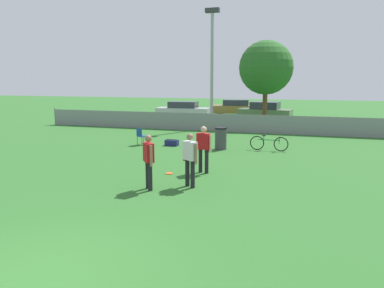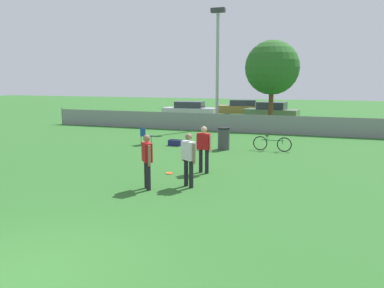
# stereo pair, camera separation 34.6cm
# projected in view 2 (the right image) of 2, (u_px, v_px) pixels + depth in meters

# --- Properties ---
(ground_plane) EXTENTS (120.00, 120.00, 0.00)m
(ground_plane) POSITION_uv_depth(u_px,v_px,m) (26.00, 276.00, 6.04)
(ground_plane) COLOR #2D6628
(fence_backline) EXTENTS (26.89, 0.07, 1.21)m
(fence_backline) POSITION_uv_depth(u_px,v_px,m) (245.00, 124.00, 22.70)
(fence_backline) COLOR gray
(fence_backline) RESTS_ON ground_plane
(light_pole) EXTENTS (0.90, 0.36, 7.65)m
(light_pole) POSITION_uv_depth(u_px,v_px,m) (218.00, 58.00, 24.11)
(light_pole) COLOR #9E9EA3
(light_pole) RESTS_ON ground_plane
(tree_near_pole) EXTENTS (3.68, 3.68, 5.84)m
(tree_near_pole) POSITION_uv_depth(u_px,v_px,m) (272.00, 68.00, 25.39)
(tree_near_pole) COLOR brown
(tree_near_pole) RESTS_ON ground_plane
(player_defender_red) EXTENTS (0.45, 0.48, 1.60)m
(player_defender_red) POSITION_uv_depth(u_px,v_px,m) (147.00, 158.00, 10.74)
(player_defender_red) COLOR black
(player_defender_red) RESTS_ON ground_plane
(player_thrower_red) EXTENTS (0.59, 0.32, 1.60)m
(player_thrower_red) POSITION_uv_depth(u_px,v_px,m) (204.00, 146.00, 12.66)
(player_thrower_red) COLOR black
(player_thrower_red) RESTS_ON ground_plane
(player_receiver_white) EXTENTS (0.52, 0.42, 1.60)m
(player_receiver_white) POSITION_uv_depth(u_px,v_px,m) (189.00, 156.00, 10.97)
(player_receiver_white) COLOR black
(player_receiver_white) RESTS_ON ground_plane
(frisbee_disc) EXTENTS (0.26, 0.26, 0.03)m
(frisbee_disc) POSITION_uv_depth(u_px,v_px,m) (169.00, 173.00, 12.70)
(frisbee_disc) COLOR #E5591E
(frisbee_disc) RESTS_ON ground_plane
(folding_chair_sideline) EXTENTS (0.56, 0.56, 0.83)m
(folding_chair_sideline) POSITION_uv_depth(u_px,v_px,m) (145.00, 135.00, 18.38)
(folding_chair_sideline) COLOR #333338
(folding_chair_sideline) RESTS_ON ground_plane
(bicycle_sideline) EXTENTS (1.72, 0.44, 0.69)m
(bicycle_sideline) POSITION_uv_depth(u_px,v_px,m) (272.00, 144.00, 16.74)
(bicycle_sideline) COLOR black
(bicycle_sideline) RESTS_ON ground_plane
(trash_bin) EXTENTS (0.56, 0.56, 1.02)m
(trash_bin) POSITION_uv_depth(u_px,v_px,m) (224.00, 138.00, 17.09)
(trash_bin) COLOR #3F3F44
(trash_bin) RESTS_ON ground_plane
(gear_bag_sideline) EXTENTS (0.63, 0.35, 0.31)m
(gear_bag_sideline) POSITION_uv_depth(u_px,v_px,m) (175.00, 143.00, 18.19)
(gear_bag_sideline) COLOR navy
(gear_bag_sideline) RESTS_ON ground_plane
(parked_car_silver) EXTENTS (4.50, 1.92, 1.41)m
(parked_car_silver) POSITION_uv_depth(u_px,v_px,m) (190.00, 110.00, 31.25)
(parked_car_silver) COLOR black
(parked_car_silver) RESTS_ON ground_plane
(parked_car_tan) EXTENTS (4.61, 2.26, 1.40)m
(parked_car_tan) POSITION_uv_depth(u_px,v_px,m) (243.00, 108.00, 34.26)
(parked_car_tan) COLOR black
(parked_car_tan) RESTS_ON ground_plane
(parked_car_olive) EXTENTS (4.23, 2.22, 1.49)m
(parked_car_olive) POSITION_uv_depth(u_px,v_px,m) (272.00, 112.00, 29.13)
(parked_car_olive) COLOR black
(parked_car_olive) RESTS_ON ground_plane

